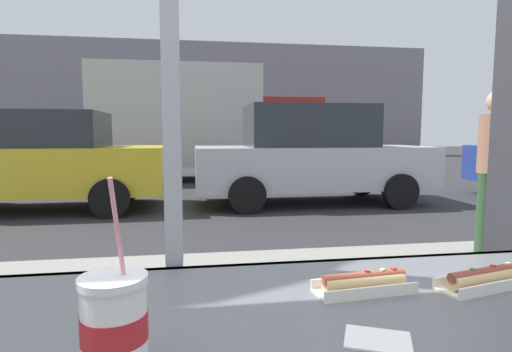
# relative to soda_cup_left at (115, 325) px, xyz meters

# --- Properties ---
(ground_plane) EXTENTS (60.00, 60.00, 0.00)m
(ground_plane) POSITION_rel_soda_cup_left_xyz_m (0.07, 8.50, -1.06)
(ground_plane) COLOR #2D2D30
(sidewalk_strip) EXTENTS (16.00, 2.80, 0.14)m
(sidewalk_strip) POSITION_rel_soda_cup_left_xyz_m (0.07, 2.10, -0.99)
(sidewalk_strip) COLOR gray
(sidewalk_strip) RESTS_ON ground
(building_facade_far) EXTENTS (28.00, 1.20, 6.46)m
(building_facade_far) POSITION_rel_soda_cup_left_xyz_m (0.07, 23.49, 2.17)
(building_facade_far) COLOR gray
(building_facade_far) RESTS_ON ground
(soda_cup_left) EXTENTS (0.11, 0.11, 0.32)m
(soda_cup_left) POSITION_rel_soda_cup_left_xyz_m (0.00, 0.00, 0.00)
(soda_cup_left) COLOR white
(soda_cup_left) RESTS_ON window_counter
(hotdog_tray_near) EXTENTS (0.25, 0.11, 0.05)m
(hotdog_tray_near) POSITION_rel_soda_cup_left_xyz_m (0.53, 0.27, -0.06)
(hotdog_tray_near) COLOR silver
(hotdog_tray_near) RESTS_ON window_counter
(hotdog_tray_far) EXTENTS (0.26, 0.14, 0.05)m
(hotdog_tray_far) POSITION_rel_soda_cup_left_xyz_m (0.84, 0.25, -0.06)
(hotdog_tray_far) COLOR silver
(hotdog_tray_far) RESTS_ON window_counter
(napkin_wrapper) EXTENTS (0.15, 0.13, 0.00)m
(napkin_wrapper) POSITION_rel_soda_cup_left_xyz_m (0.46, 0.04, -0.08)
(napkin_wrapper) COLOR white
(napkin_wrapper) RESTS_ON window_counter
(parked_car_yellow) EXTENTS (4.34, 1.97, 1.73)m
(parked_car_yellow) POSITION_rel_soda_cup_left_xyz_m (-2.54, 7.03, -0.17)
(parked_car_yellow) COLOR gold
(parked_car_yellow) RESTS_ON ground
(parked_car_silver) EXTENTS (4.47, 1.92, 1.88)m
(parked_car_silver) POSITION_rel_soda_cup_left_xyz_m (2.39, 7.03, -0.12)
(parked_car_silver) COLOR #BCBCC1
(parked_car_silver) RESTS_ON ground
(box_truck) EXTENTS (6.36, 2.44, 3.22)m
(box_truck) POSITION_rel_soda_cup_left_xyz_m (0.40, 11.49, 0.66)
(box_truck) COLOR beige
(box_truck) RESTS_ON ground
(pedestrian) EXTENTS (0.32, 0.32, 1.63)m
(pedestrian) POSITION_rel_soda_cup_left_xyz_m (3.00, 2.89, 0.01)
(pedestrian) COLOR #2C492A
(pedestrian) RESTS_ON sidewalk_strip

